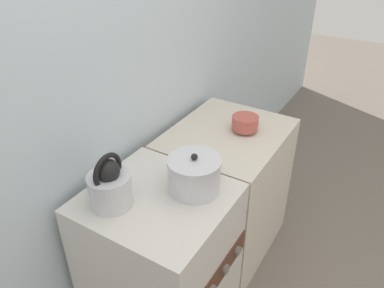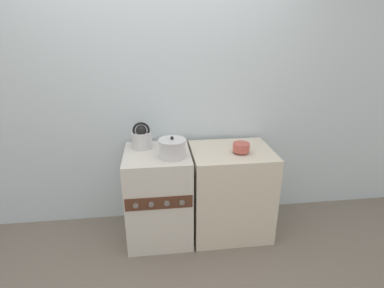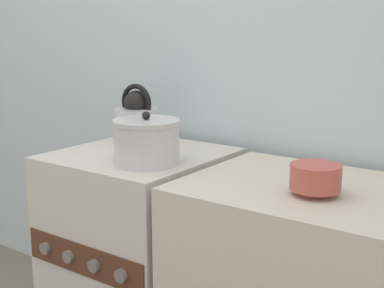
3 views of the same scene
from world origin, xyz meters
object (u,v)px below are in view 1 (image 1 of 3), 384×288
Objects in this scene: stove at (161,265)px; cooking_pot at (194,175)px; enamel_bowl at (245,123)px; kettle at (110,185)px.

stove is 0.52m from cooking_pot.
enamel_bowl is (0.72, -0.07, 0.46)m from stove.
kettle is 0.34m from cooking_pot.
kettle reaches higher than stove.
stove is at bearing 174.28° from enamel_bowl.
kettle is at bearing 166.49° from enamel_bowl.
cooking_pot is at bearing -176.76° from enamel_bowl.
cooking_pot is (0.13, -0.11, 0.49)m from stove.
stove is 3.52× the size of kettle.
cooking_pot is 0.59m from enamel_bowl.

